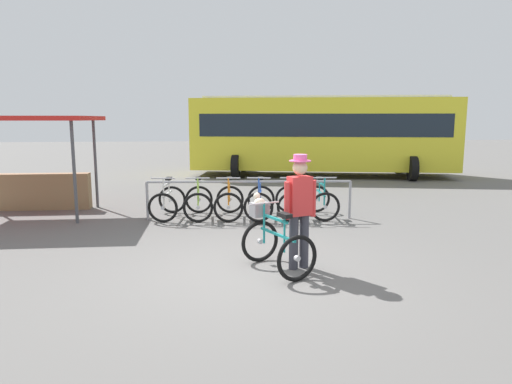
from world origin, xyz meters
name	(u,v)px	position (x,y,z in m)	size (l,w,h in m)	color
ground_plane	(251,272)	(0.00, 0.00, 0.00)	(80.00, 80.00, 0.00)	#605E5B
bike_rack_rail	(249,188)	(0.29, 3.58, 0.70)	(4.60, 0.39, 0.88)	#99999E
racked_bike_white	(168,202)	(-1.55, 3.90, 0.37)	(0.79, 1.19, 0.98)	black
racked_bike_lime	(198,202)	(-0.85, 3.85, 0.37)	(0.66, 1.08, 0.97)	black
racked_bike_orange	(229,202)	(-0.15, 3.79, 0.37)	(0.75, 1.15, 0.97)	black
racked_bike_blue	(260,201)	(0.54, 3.74, 0.37)	(0.84, 1.19, 0.97)	black
racked_bike_black	(290,201)	(1.24, 3.69, 0.37)	(0.77, 1.16, 0.97)	black
racked_bike_teal	(321,201)	(1.94, 3.64, 0.37)	(0.71, 1.15, 0.98)	black
featured_bicycle	(273,237)	(0.34, 0.11, 0.49)	(1.04, 1.26, 1.09)	black
person_with_featured_bike	(299,207)	(0.73, 0.09, 0.95)	(0.51, 0.32, 1.72)	#383842
bus_distant	(322,132)	(3.81, 11.21, 1.74)	(10.30, 4.66, 3.08)	yellow
market_stall	(32,155)	(-4.76, 4.80, 1.39)	(3.11, 2.32, 2.30)	#4C4C51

